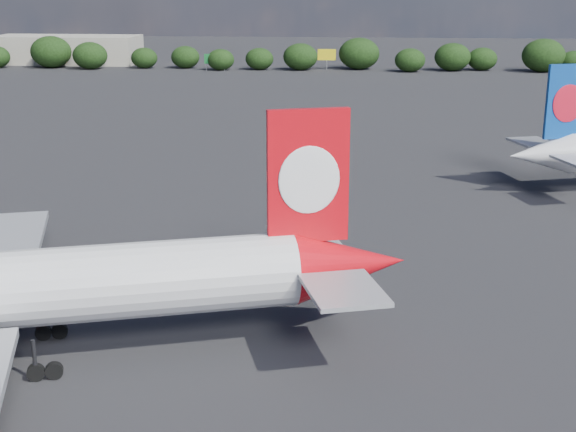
{
  "coord_description": "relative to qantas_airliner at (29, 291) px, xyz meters",
  "views": [
    {
      "loc": [
        20.64,
        -41.6,
        23.93
      ],
      "look_at": [
        16.0,
        12.0,
        8.0
      ],
      "focal_mm": 50.0,
      "sensor_mm": 36.0,
      "label": 1
    }
  ],
  "objects": [
    {
      "name": "horizon_treeline",
      "position": [
        3.65,
        175.44,
        -1.09
      ],
      "size": [
        202.8,
        14.96,
        8.81
      ],
      "color": "black",
      "rests_on": "ground"
    },
    {
      "name": "highway_sign",
      "position": [
        -18.03,
        171.52,
        -1.72
      ],
      "size": [
        6.0,
        0.3,
        4.5
      ],
      "color": "#15692B",
      "rests_on": "ground"
    },
    {
      "name": "billboard_yellow",
      "position": [
        11.97,
        177.52,
        -0.97
      ],
      "size": [
        5.0,
        0.3,
        5.5
      ],
      "color": "yellow",
      "rests_on": "ground"
    },
    {
      "name": "ground",
      "position": [
        -0.03,
        55.52,
        -4.84
      ],
      "size": [
        500.0,
        500.0,
        0.0
      ],
      "primitive_type": "plane",
      "color": "black",
      "rests_on": "ground"
    },
    {
      "name": "qantas_airliner",
      "position": [
        0.0,
        0.0,
        0.0
      ],
      "size": [
        47.83,
        45.89,
        15.9
      ],
      "color": "silver",
      "rests_on": "ground"
    },
    {
      "name": "terminal_building",
      "position": [
        -65.03,
        187.52,
        -0.84
      ],
      "size": [
        42.0,
        16.0,
        8.0
      ],
      "color": "gray",
      "rests_on": "ground"
    }
  ]
}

